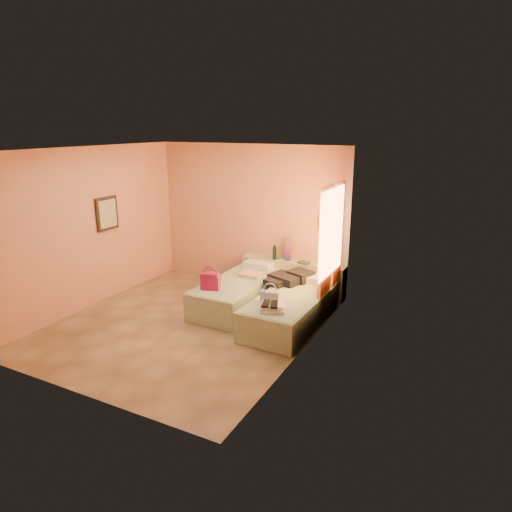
{
  "coord_description": "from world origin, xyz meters",
  "views": [
    {
      "loc": [
        4.12,
        -5.6,
        3.16
      ],
      "look_at": [
        0.83,
        0.85,
        1.05
      ],
      "focal_mm": 32.0,
      "sensor_mm": 36.0,
      "label": 1
    }
  ],
  "objects_px": {
    "headboard_ledge": "(292,277)",
    "bed_left": "(239,293)",
    "towel_stack": "(273,308)",
    "blue_handbag": "(270,297)",
    "flower_vase": "(331,260)",
    "bed_right": "(290,310)",
    "water_bottle": "(274,253)",
    "green_book": "(304,263)",
    "magenta_handbag": "(210,281)"
  },
  "relations": [
    {
      "from": "bed_left",
      "to": "towel_stack",
      "type": "height_order",
      "value": "towel_stack"
    },
    {
      "from": "bed_right",
      "to": "magenta_handbag",
      "type": "bearing_deg",
      "value": -165.17
    },
    {
      "from": "headboard_ledge",
      "to": "magenta_handbag",
      "type": "height_order",
      "value": "magenta_handbag"
    },
    {
      "from": "bed_right",
      "to": "towel_stack",
      "type": "distance_m",
      "value": 0.74
    },
    {
      "from": "bed_left",
      "to": "blue_handbag",
      "type": "distance_m",
      "value": 1.22
    },
    {
      "from": "bed_right",
      "to": "headboard_ledge",
      "type": "bearing_deg",
      "value": 112.25
    },
    {
      "from": "green_book",
      "to": "towel_stack",
      "type": "relative_size",
      "value": 0.58
    },
    {
      "from": "towel_stack",
      "to": "water_bottle",
      "type": "bearing_deg",
      "value": 114.37
    },
    {
      "from": "blue_handbag",
      "to": "magenta_handbag",
      "type": "bearing_deg",
      "value": 158.1
    },
    {
      "from": "headboard_ledge",
      "to": "towel_stack",
      "type": "distance_m",
      "value": 2.1
    },
    {
      "from": "flower_vase",
      "to": "towel_stack",
      "type": "relative_size",
      "value": 0.84
    },
    {
      "from": "headboard_ledge",
      "to": "towel_stack",
      "type": "height_order",
      "value": "headboard_ledge"
    },
    {
      "from": "headboard_ledge",
      "to": "bed_left",
      "type": "relative_size",
      "value": 1.02
    },
    {
      "from": "green_book",
      "to": "magenta_handbag",
      "type": "distance_m",
      "value": 1.92
    },
    {
      "from": "bed_right",
      "to": "towel_stack",
      "type": "height_order",
      "value": "towel_stack"
    },
    {
      "from": "bed_right",
      "to": "magenta_handbag",
      "type": "height_order",
      "value": "magenta_handbag"
    },
    {
      "from": "headboard_ledge",
      "to": "water_bottle",
      "type": "xyz_separation_m",
      "value": [
        -0.36,
        -0.06,
        0.46
      ]
    },
    {
      "from": "flower_vase",
      "to": "bed_right",
      "type": "bearing_deg",
      "value": -101.23
    },
    {
      "from": "blue_handbag",
      "to": "green_book",
      "type": "bearing_deg",
      "value": 75.67
    },
    {
      "from": "green_book",
      "to": "water_bottle",
      "type": "bearing_deg",
      "value": -164.22
    },
    {
      "from": "green_book",
      "to": "towel_stack",
      "type": "xyz_separation_m",
      "value": [
        0.29,
        -1.97,
        -0.12
      ]
    },
    {
      "from": "headboard_ledge",
      "to": "water_bottle",
      "type": "bearing_deg",
      "value": -170.37
    },
    {
      "from": "bed_left",
      "to": "green_book",
      "type": "distance_m",
      "value": 1.36
    },
    {
      "from": "magenta_handbag",
      "to": "blue_handbag",
      "type": "bearing_deg",
      "value": -21.37
    },
    {
      "from": "water_bottle",
      "to": "magenta_handbag",
      "type": "xyz_separation_m",
      "value": [
        -0.43,
        -1.61,
        -0.14
      ]
    },
    {
      "from": "bed_left",
      "to": "blue_handbag",
      "type": "bearing_deg",
      "value": -35.93
    },
    {
      "from": "headboard_ledge",
      "to": "magenta_handbag",
      "type": "distance_m",
      "value": 1.87
    },
    {
      "from": "bed_left",
      "to": "headboard_ledge",
      "type": "bearing_deg",
      "value": 61.57
    },
    {
      "from": "green_book",
      "to": "flower_vase",
      "type": "distance_m",
      "value": 0.55
    },
    {
      "from": "flower_vase",
      "to": "towel_stack",
      "type": "xyz_separation_m",
      "value": [
        -0.25,
        -1.94,
        -0.25
      ]
    },
    {
      "from": "bed_left",
      "to": "bed_right",
      "type": "relative_size",
      "value": 1.0
    },
    {
      "from": "bed_left",
      "to": "blue_handbag",
      "type": "height_order",
      "value": "blue_handbag"
    },
    {
      "from": "bed_right",
      "to": "water_bottle",
      "type": "xyz_separation_m",
      "value": [
        -0.88,
        1.29,
        0.53
      ]
    },
    {
      "from": "headboard_ledge",
      "to": "blue_handbag",
      "type": "height_order",
      "value": "blue_handbag"
    },
    {
      "from": "magenta_handbag",
      "to": "headboard_ledge",
      "type": "bearing_deg",
      "value": 47.6
    },
    {
      "from": "flower_vase",
      "to": "blue_handbag",
      "type": "xyz_separation_m",
      "value": [
        -0.43,
        -1.67,
        -0.21
      ]
    },
    {
      "from": "flower_vase",
      "to": "green_book",
      "type": "bearing_deg",
      "value": 177.45
    },
    {
      "from": "bed_right",
      "to": "green_book",
      "type": "height_order",
      "value": "green_book"
    },
    {
      "from": "towel_stack",
      "to": "green_book",
      "type": "bearing_deg",
      "value": 98.35
    },
    {
      "from": "headboard_ledge",
      "to": "bed_right",
      "type": "bearing_deg",
      "value": -68.7
    },
    {
      "from": "headboard_ledge",
      "to": "flower_vase",
      "type": "relative_size",
      "value": 7.01
    },
    {
      "from": "bed_left",
      "to": "bed_right",
      "type": "distance_m",
      "value": 1.15
    },
    {
      "from": "flower_vase",
      "to": "magenta_handbag",
      "type": "height_order",
      "value": "flower_vase"
    },
    {
      "from": "water_bottle",
      "to": "green_book",
      "type": "distance_m",
      "value": 0.61
    },
    {
      "from": "bed_right",
      "to": "bed_left",
      "type": "bearing_deg",
      "value": 166.07
    },
    {
      "from": "bed_left",
      "to": "towel_stack",
      "type": "distance_m",
      "value": 1.52
    },
    {
      "from": "bed_right",
      "to": "towel_stack",
      "type": "relative_size",
      "value": 5.71
    },
    {
      "from": "flower_vase",
      "to": "bed_left",
      "type": "bearing_deg",
      "value": -144.61
    },
    {
      "from": "headboard_ledge",
      "to": "blue_handbag",
      "type": "distance_m",
      "value": 1.81
    },
    {
      "from": "magenta_handbag",
      "to": "towel_stack",
      "type": "distance_m",
      "value": 1.37
    }
  ]
}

